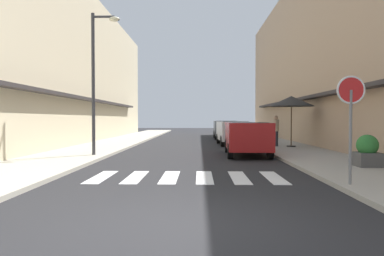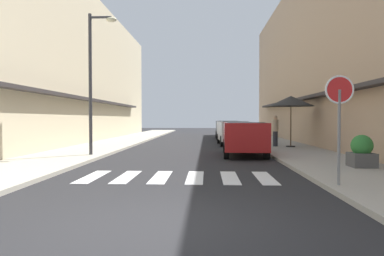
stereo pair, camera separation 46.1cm
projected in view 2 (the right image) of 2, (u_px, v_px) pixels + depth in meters
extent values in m
plane|color=#232326|center=(193.00, 146.00, 20.96)|extent=(85.94, 85.94, 0.00)
cube|color=#ADA899|center=(108.00, 145.00, 21.17)|extent=(3.18, 54.69, 0.12)
cube|color=#9E998E|center=(280.00, 146.00, 20.74)|extent=(3.18, 54.69, 0.12)
cube|color=beige|center=(47.00, 65.00, 22.17)|extent=(5.00, 37.16, 9.87)
cube|color=#332D2D|center=(91.00, 100.00, 22.11)|extent=(0.50, 26.01, 0.16)
cube|color=tan|center=(346.00, 54.00, 21.39)|extent=(5.00, 37.16, 11.04)
cube|color=#332D2D|center=(300.00, 99.00, 21.57)|extent=(0.50, 26.01, 0.16)
cube|color=silver|center=(93.00, 177.00, 9.92)|extent=(0.45, 2.20, 0.01)
cube|color=silver|center=(127.00, 177.00, 9.88)|extent=(0.45, 2.20, 0.01)
cube|color=silver|center=(161.00, 177.00, 9.84)|extent=(0.45, 2.20, 0.01)
cube|color=silver|center=(195.00, 177.00, 9.80)|extent=(0.45, 2.20, 0.01)
cube|color=silver|center=(230.00, 178.00, 9.76)|extent=(0.45, 2.20, 0.01)
cube|color=silver|center=(265.00, 178.00, 9.72)|extent=(0.45, 2.20, 0.01)
cube|color=maroon|center=(244.00, 136.00, 15.64)|extent=(1.90, 4.27, 1.13)
cube|color=black|center=(245.00, 129.00, 15.42)|extent=(1.55, 2.41, 0.56)
cylinder|color=black|center=(225.00, 146.00, 17.10)|extent=(0.24, 0.65, 0.64)
cylinder|color=black|center=(259.00, 146.00, 16.97)|extent=(0.24, 0.65, 0.64)
cylinder|color=black|center=(226.00, 151.00, 14.33)|extent=(0.24, 0.65, 0.64)
cylinder|color=black|center=(267.00, 151.00, 14.21)|extent=(0.24, 0.65, 0.64)
cube|color=silver|center=(233.00, 131.00, 21.99)|extent=(1.90, 4.10, 1.13)
cube|color=black|center=(234.00, 126.00, 21.78)|extent=(1.55, 2.32, 0.56)
cylinder|color=black|center=(219.00, 139.00, 23.34)|extent=(0.24, 0.65, 0.64)
cylinder|color=black|center=(243.00, 139.00, 23.33)|extent=(0.24, 0.65, 0.64)
cylinder|color=black|center=(222.00, 141.00, 20.67)|extent=(0.24, 0.65, 0.64)
cylinder|color=black|center=(250.00, 141.00, 20.67)|extent=(0.24, 0.65, 0.64)
cube|color=#4C5156|center=(227.00, 128.00, 28.74)|extent=(1.78, 4.18, 1.13)
cube|color=black|center=(227.00, 124.00, 28.52)|extent=(1.48, 2.35, 0.56)
cylinder|color=black|center=(217.00, 134.00, 30.17)|extent=(0.22, 0.64, 0.64)
cylinder|color=black|center=(236.00, 134.00, 30.09)|extent=(0.22, 0.64, 0.64)
cylinder|color=black|center=(218.00, 136.00, 27.41)|extent=(0.22, 0.64, 0.64)
cylinder|color=black|center=(238.00, 136.00, 27.34)|extent=(0.22, 0.64, 0.64)
cylinder|color=slate|center=(339.00, 137.00, 8.03)|extent=(0.07, 0.07, 2.15)
cylinder|color=red|center=(339.00, 90.00, 8.00)|extent=(0.64, 0.03, 0.64)
torus|color=white|center=(339.00, 90.00, 8.00)|extent=(0.65, 0.05, 0.65)
cylinder|color=#38383D|center=(90.00, 85.00, 14.86)|extent=(0.14, 0.14, 5.85)
cylinder|color=#38383D|center=(101.00, 17.00, 14.77)|extent=(0.90, 0.10, 0.10)
ellipsoid|color=beige|center=(111.00, 20.00, 14.76)|extent=(0.44, 0.28, 0.20)
cylinder|color=#262626|center=(291.00, 146.00, 19.11)|extent=(0.48, 0.48, 0.06)
cylinder|color=#4C3823|center=(291.00, 124.00, 19.08)|extent=(0.06, 0.06, 2.45)
cone|color=black|center=(291.00, 101.00, 19.04)|extent=(2.42, 2.42, 0.55)
cube|color=#4C4C4C|center=(362.00, 160.00, 11.07)|extent=(0.72, 0.72, 0.44)
sphere|color=#2D7533|center=(362.00, 145.00, 11.06)|extent=(0.66, 0.66, 0.66)
cylinder|color=#282B33|center=(275.00, 139.00, 19.46)|extent=(0.26, 0.26, 0.82)
cylinder|color=tan|center=(275.00, 125.00, 19.45)|extent=(0.34, 0.34, 0.65)
sphere|color=tan|center=(275.00, 117.00, 19.44)|extent=(0.22, 0.22, 0.22)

